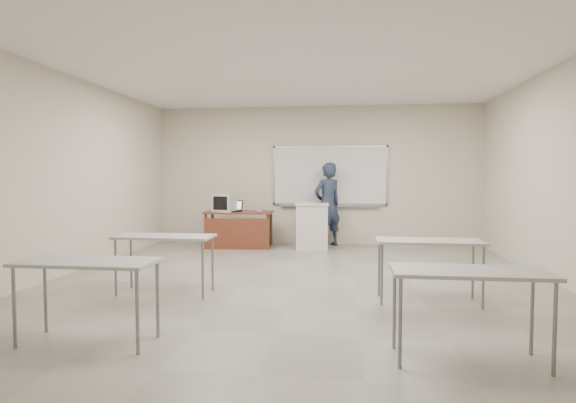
# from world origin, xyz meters

# --- Properties ---
(floor) EXTENTS (7.00, 8.00, 0.01)m
(floor) POSITION_xyz_m (0.00, 0.00, -0.01)
(floor) COLOR gray
(floor) RESTS_ON ground
(whiteboard) EXTENTS (2.48, 0.10, 1.31)m
(whiteboard) POSITION_xyz_m (0.30, 3.97, 1.48)
(whiteboard) COLOR white
(whiteboard) RESTS_ON floor
(student_desks) EXTENTS (4.40, 2.20, 0.73)m
(student_desks) POSITION_xyz_m (-0.00, -1.35, 0.67)
(student_desks) COLOR #ABAAA5
(student_desks) RESTS_ON floor
(instructor_desk) EXTENTS (1.39, 0.70, 0.75)m
(instructor_desk) POSITION_xyz_m (-1.56, 3.19, 0.54)
(instructor_desk) COLOR brown
(instructor_desk) RESTS_ON floor
(podium) EXTENTS (0.67, 0.49, 0.93)m
(podium) POSITION_xyz_m (-0.03, 3.20, 0.47)
(podium) COLOR white
(podium) RESTS_ON floor
(crt_monitor) EXTENTS (0.42, 0.46, 0.39)m
(crt_monitor) POSITION_xyz_m (-1.81, 3.18, 0.94)
(crt_monitor) COLOR #B4B096
(crt_monitor) RESTS_ON instructor_desk
(laptop) EXTENTS (0.32, 0.29, 0.24)m
(laptop) POSITION_xyz_m (-1.66, 3.19, 0.81)
(laptop) COLOR black
(laptop) RESTS_ON instructor_desk
(mouse) EXTENTS (0.12, 0.10, 0.04)m
(mouse) POSITION_xyz_m (-1.09, 3.10, 0.77)
(mouse) COLOR silver
(mouse) RESTS_ON instructor_desk
(keyboard) EXTENTS (0.46, 0.21, 0.02)m
(keyboard) POSITION_xyz_m (-0.18, 3.28, 0.94)
(keyboard) COLOR #B4B096
(keyboard) RESTS_ON podium
(presenter) EXTENTS (0.77, 0.73, 1.77)m
(presenter) POSITION_xyz_m (0.27, 3.68, 0.89)
(presenter) COLOR black
(presenter) RESTS_ON floor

